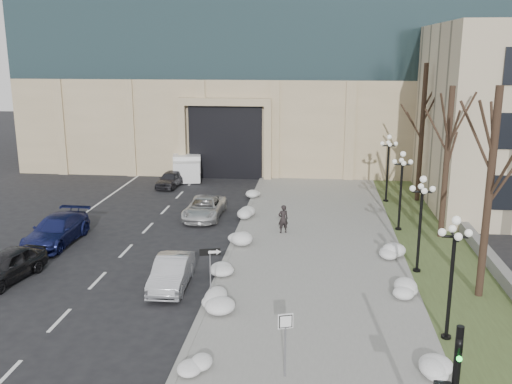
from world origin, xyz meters
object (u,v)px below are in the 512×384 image
Objects in this scene: one_way_sign at (214,258)px; lamppost_b at (421,211)px; car_b at (172,273)px; car_d at (204,208)px; pedestrian at (283,219)px; lamppost_c at (401,180)px; box_truck at (187,165)px; keep_sign at (285,332)px; car_e at (171,179)px; car_a at (7,266)px; car_c at (56,230)px; lamppost_d at (388,159)px; lamppost_a at (453,262)px.

one_way_sign is 10.03m from lamppost_b.
car_d is at bearing 91.07° from car_b.
lamppost_c is at bearing 169.12° from pedestrian.
box_truck is 2.86× the size of keep_sign.
car_e is at bearing -108.29° from box_truck.
car_a is at bearing 178.31° from car_b.
one_way_sign is at bearing -76.26° from car_d.
car_a is 1.03× the size of car_b.
box_truck is 31.16m from keep_sign.
lamppost_b is at bearing 10.35° from one_way_sign.
car_c is 13.92m from car_e.
lamppost_c is (5.73, 16.19, 1.37)m from keep_sign.
lamppost_d is at bearing 90.00° from lamppost_b.
lamppost_a is (15.61, -26.35, 2.10)m from box_truck.
car_d is at bearing 172.84° from lamppost_c.
one_way_sign reaches higher than keep_sign.
pedestrian is at bearing -42.97° from car_e.
car_c is at bearing -167.54° from lamppost_c.
lamppost_b reaches higher than one_way_sign.
car_e is 27.70m from lamppost_a.
lamppost_b is at bearing 19.83° from car_a.
lamppost_a is (6.69, -11.63, 2.13)m from pedestrian.
car_c is 17.85m from box_truck.
box_truck is 25.34m from lamppost_b.
lamppost_b is (5.73, 9.69, 1.37)m from keep_sign.
pedestrian is at bearing 14.67° from car_c.
car_b is at bearing 11.75° from car_a.
pedestrian reaches higher than car_a.
car_c reaches higher than car_a.
car_b is at bearing -85.86° from car_d.
car_b is 0.80× the size of car_c.
box_truck reaches higher than car_d.
keep_sign reaches higher than car_a.
keep_sign is 23.45m from lamppost_d.
box_truck is at bearing 98.67° from car_b.
box_truck is 30.70m from lamppost_a.
lamppost_d is at bearing 90.00° from lamppost_c.
lamppost_a is (18.95, -8.81, 2.32)m from car_c.
car_c is at bearing 119.66° from keep_sign.
keep_sign is at bearing -40.53° from car_c.
car_b is 23.09m from box_truck.
box_truck is 1.39× the size of lamppost_a.
pedestrian is (9.38, -10.80, 0.32)m from car_e.
car_b is 0.87× the size of lamppost_b.
lamppost_c reaches higher than car_b.
car_c is 1.10× the size of car_d.
car_d is 12.67m from one_way_sign.
one_way_sign is (9.95, -6.60, 1.25)m from car_c.
lamppost_d reaches higher than car_e.
car_a is 21.26m from lamppost_c.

